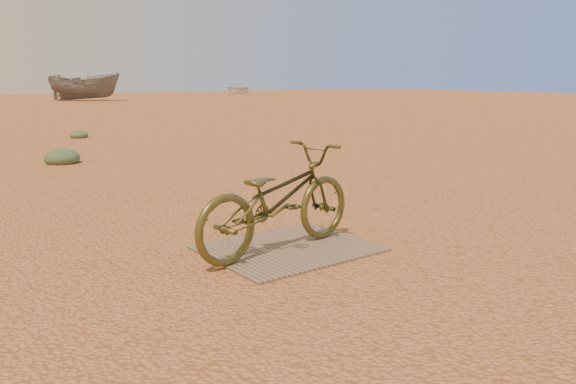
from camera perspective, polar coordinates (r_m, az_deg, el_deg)
ground at (r=4.94m, az=7.00°, el=-6.59°), size 120.00×120.00×0.00m
plywood_board at (r=5.11m, az=-0.00°, el=-5.74°), size 1.44×1.19×0.02m
bicycle at (r=4.90m, az=-1.09°, el=-0.74°), size 1.84×0.85×0.93m
boat_mid_right at (r=42.47m, az=-19.98°, el=10.01°), size 5.19×4.42×1.94m
boat_far_right at (r=61.15m, az=-5.08°, el=10.46°), size 5.87×6.32×1.07m
kale_a at (r=11.11m, az=-21.93°, el=2.74°), size 0.63×0.63×0.35m
kale_b at (r=15.77m, az=-20.46°, el=5.18°), size 0.46×0.46×0.25m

